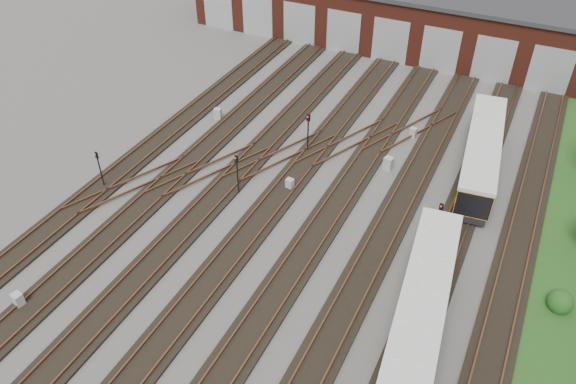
% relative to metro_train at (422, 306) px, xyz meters
% --- Properties ---
extents(ground, '(120.00, 120.00, 0.00)m').
position_rel_metro_train_xyz_m(ground, '(-10.00, -2.71, -1.73)').
color(ground, '#43403E').
rests_on(ground, ground).
extents(track_network, '(30.40, 70.00, 0.33)m').
position_rel_metro_train_xyz_m(track_network, '(-10.17, -2.13, -1.62)').
color(track_network, black).
rests_on(track_network, ground).
extents(maintenance_shed, '(51.00, 12.50, 6.35)m').
position_rel_metro_train_xyz_m(maintenance_shed, '(-10.01, 37.26, 1.48)').
color(maintenance_shed, '#572015').
rests_on(maintenance_shed, ground).
extents(metro_train, '(3.80, 45.38, 2.73)m').
position_rel_metro_train_xyz_m(metro_train, '(0.00, 0.00, 0.00)').
color(metro_train, black).
rests_on(metro_train, ground).
extents(signal_mast_0, '(0.28, 0.27, 3.01)m').
position_rel_metro_train_xyz_m(signal_mast_0, '(-23.94, 2.25, 0.20)').
color(signal_mast_0, black).
rests_on(signal_mast_0, ground).
extents(signal_mast_1, '(0.31, 0.29, 3.34)m').
position_rel_metro_train_xyz_m(signal_mast_1, '(-12.60, 12.95, 0.42)').
color(signal_mast_1, black).
rests_on(signal_mast_1, ground).
extents(signal_mast_2, '(0.27, 0.26, 3.22)m').
position_rel_metro_train_xyz_m(signal_mast_2, '(-14.81, 5.93, 0.32)').
color(signal_mast_2, black).
rests_on(signal_mast_2, ground).
extents(signal_mast_3, '(0.25, 0.24, 3.17)m').
position_rel_metro_train_xyz_m(signal_mast_3, '(-0.94, 7.07, 0.28)').
color(signal_mast_3, black).
rests_on(signal_mast_3, ground).
extents(relay_cabinet_0, '(0.66, 0.59, 0.96)m').
position_rel_metro_train_xyz_m(relay_cabinet_0, '(-20.77, -8.58, -1.25)').
color(relay_cabinet_0, '#A9ABAE').
rests_on(relay_cabinet_0, ground).
extents(relay_cabinet_1, '(0.70, 0.63, 0.97)m').
position_rel_metro_train_xyz_m(relay_cabinet_1, '(-21.58, 14.08, -1.24)').
color(relay_cabinet_1, '#A9ABAE').
rests_on(relay_cabinet_1, ground).
extents(relay_cabinet_2, '(0.57, 0.49, 0.88)m').
position_rel_metro_train_xyz_m(relay_cabinet_2, '(-11.72, 7.95, -1.29)').
color(relay_cabinet_2, '#A9ABAE').
rests_on(relay_cabinet_2, ground).
extents(relay_cabinet_3, '(0.58, 0.50, 0.87)m').
position_rel_metro_train_xyz_m(relay_cabinet_3, '(-5.71, 18.55, -1.29)').
color(relay_cabinet_3, '#A9ABAE').
rests_on(relay_cabinet_3, ground).
extents(relay_cabinet_4, '(0.75, 0.66, 1.08)m').
position_rel_metro_train_xyz_m(relay_cabinet_4, '(-6.13, 13.36, -1.19)').
color(relay_cabinet_4, '#A9ABAE').
rests_on(relay_cabinet_4, ground).
extents(bush_0, '(1.46, 1.46, 1.46)m').
position_rel_metro_train_xyz_m(bush_0, '(6.80, 4.78, -1.00)').
color(bush_0, '#184413').
rests_on(bush_0, ground).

